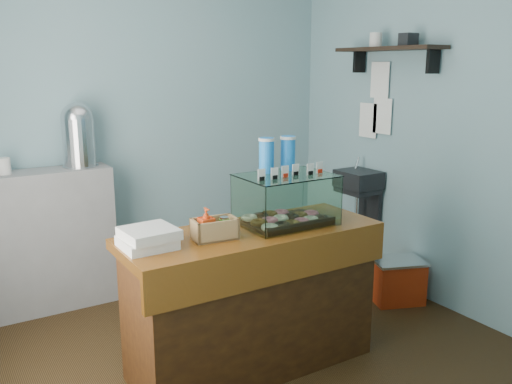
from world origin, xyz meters
TOP-DOWN VIEW (x-y plane):
  - ground at (0.00, 0.00)m, footprint 3.50×3.50m
  - room_shell at (0.03, 0.01)m, footprint 3.54×3.04m
  - counter at (0.00, -0.25)m, footprint 1.60×0.60m
  - back_shelf at (-0.90, 1.32)m, footprint 1.00×0.32m
  - display_case at (0.26, -0.21)m, footprint 0.57×0.42m
  - condiment_crate at (-0.28, -0.28)m, footprint 0.26×0.18m
  - pastry_boxes at (-0.64, -0.22)m, footprint 0.29×0.29m
  - coffee_urn at (-0.60, 1.33)m, footprint 0.27×0.27m
  - red_cooler at (1.50, -0.04)m, footprint 0.49×0.43m

SIDE VIEW (x-z plane):
  - ground at x=0.00m, z-range 0.00..0.00m
  - red_cooler at x=1.50m, z-range 0.00..0.36m
  - counter at x=0.00m, z-range 0.01..0.91m
  - back_shelf at x=-0.90m, z-range 0.00..1.10m
  - pastry_boxes at x=-0.64m, z-range 0.90..1.01m
  - condiment_crate at x=-0.28m, z-range 0.87..1.06m
  - display_case at x=0.26m, z-range 0.80..1.33m
  - coffee_urn at x=-0.60m, z-range 1.11..1.61m
  - room_shell at x=0.03m, z-range 0.30..3.12m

